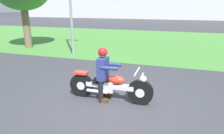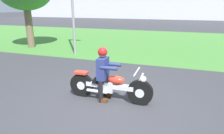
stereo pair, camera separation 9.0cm
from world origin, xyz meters
TOP-DOWN VIEW (x-y plane):
  - ground at (0.00, 0.00)m, footprint 120.00×120.00m
  - grass_verge at (0.00, 9.83)m, footprint 60.00×12.00m
  - motorcycle_lead at (-0.09, 0.32)m, footprint 2.24×0.66m
  - rider_lead at (-0.25, 0.33)m, footprint 0.55×0.48m

SIDE VIEW (x-z plane):
  - ground at x=0.00m, z-range 0.00..0.00m
  - grass_verge at x=0.00m, z-range 0.00..0.01m
  - motorcycle_lead at x=-0.09m, z-range -0.05..0.83m
  - rider_lead at x=-0.25m, z-range 0.12..1.52m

